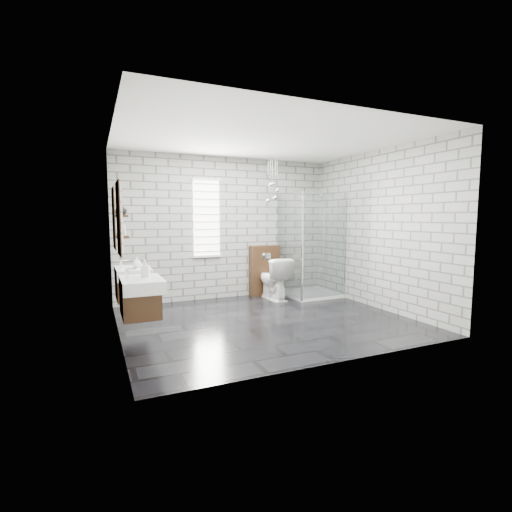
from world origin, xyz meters
TOP-DOWN VIEW (x-y plane):
  - floor at (0.00, 0.00)m, footprint 4.20×3.60m
  - ceiling at (0.00, 0.00)m, footprint 4.20×3.60m
  - wall_back at (0.00, 1.81)m, footprint 4.20×0.02m
  - wall_front at (0.00, -1.81)m, footprint 4.20×0.02m
  - wall_left at (-2.11, 0.00)m, footprint 0.02×3.60m
  - wall_right at (2.11, 0.00)m, footprint 0.02×3.60m
  - vanity_left at (-1.91, -0.49)m, footprint 0.47×0.70m
  - vanity_right at (-1.91, 0.51)m, footprint 0.47×0.70m
  - shelf_lower at (-2.03, -0.05)m, footprint 0.14×0.30m
  - shelf_upper at (-2.03, -0.05)m, footprint 0.14×0.30m
  - window at (-0.40, 1.78)m, footprint 0.56×0.05m
  - cistern_panel at (0.76, 1.70)m, footprint 0.60×0.20m
  - flush_plate at (0.76, 1.60)m, footprint 0.18×0.01m
  - shower_enclosure at (1.50, 1.18)m, footprint 1.00×1.00m
  - pendant_cluster at (0.78, 1.37)m, footprint 0.28×0.20m
  - toilet at (0.76, 1.28)m, footprint 0.46×0.80m
  - soap_bottle_a at (-1.81, -0.41)m, footprint 0.12×0.12m
  - soap_bottle_b at (-1.81, 0.50)m, footprint 0.16×0.16m
  - soap_bottle_c at (-2.02, -0.08)m, footprint 0.07×0.07m
  - vase at (-2.02, -0.01)m, footprint 0.17×0.17m

SIDE VIEW (x-z plane):
  - floor at x=0.00m, z-range -0.02..0.00m
  - toilet at x=0.76m, z-range 0.00..0.80m
  - cistern_panel at x=0.76m, z-range 0.00..1.00m
  - shower_enclosure at x=1.50m, z-range -0.51..1.52m
  - vanity_left at x=-1.91m, z-range -0.03..1.54m
  - vanity_right at x=-1.91m, z-range -0.03..1.54m
  - flush_plate at x=0.76m, z-range 0.74..0.86m
  - soap_bottle_b at x=-1.81m, z-range 0.85..1.00m
  - soap_bottle_a at x=-1.81m, z-range 0.85..1.06m
  - shelf_lower at x=-2.03m, z-range 1.31..1.33m
  - wall_back at x=0.00m, z-range 0.00..2.70m
  - wall_front at x=0.00m, z-range 0.00..2.70m
  - wall_left at x=-2.11m, z-range 0.00..2.70m
  - wall_right at x=2.11m, z-range 0.00..2.70m
  - soap_bottle_c at x=-2.02m, z-range 1.33..1.52m
  - window at x=-0.40m, z-range 0.81..2.29m
  - shelf_upper at x=-2.03m, z-range 1.57..1.59m
  - vase at x=-2.02m, z-range 1.59..1.73m
  - pendant_cluster at x=0.78m, z-range 1.63..2.49m
  - ceiling at x=0.00m, z-range 2.70..2.72m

